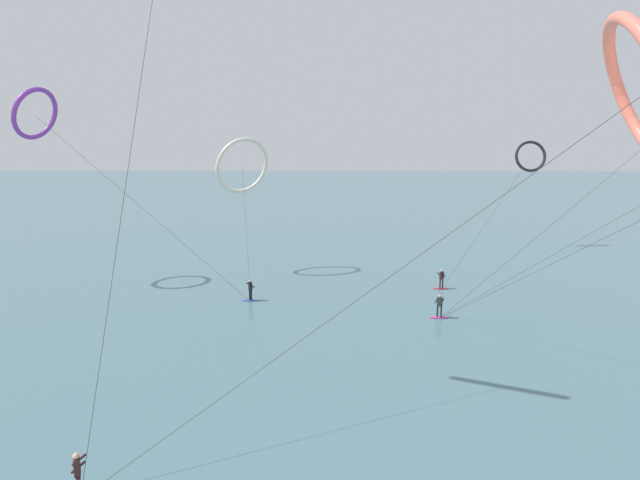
% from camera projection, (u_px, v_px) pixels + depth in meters
% --- Properties ---
extents(sea_water, '(400.00, 200.00, 0.08)m').
position_uv_depth(sea_water, '(328.00, 197.00, 112.23)').
color(sea_water, '#476B75').
rests_on(sea_water, ground).
extents(surfer_magenta, '(1.40, 0.72, 1.70)m').
position_uv_depth(surfer_magenta, '(439.00, 308.00, 35.35)').
color(surfer_magenta, '#CC288E').
rests_on(surfer_magenta, ground).
extents(surfer_amber, '(1.40, 0.69, 1.70)m').
position_uv_depth(surfer_amber, '(78.00, 478.00, 17.49)').
color(surfer_amber, orange).
rests_on(surfer_amber, ground).
extents(surfer_cobalt, '(1.40, 0.72, 1.70)m').
position_uv_depth(surfer_cobalt, '(250.00, 291.00, 39.17)').
color(surfer_cobalt, '#2647B7').
rests_on(surfer_cobalt, ground).
extents(surfer_crimson, '(1.40, 0.70, 1.70)m').
position_uv_depth(surfer_crimson, '(441.00, 280.00, 42.30)').
color(surfer_crimson, red).
rests_on(surfer_crimson, ground).
extents(kite_violet, '(19.79, 7.30, 16.66)m').
position_uv_depth(kite_violet, '(35.00, 114.00, 41.71)').
color(kite_violet, purple).
rests_on(kite_violet, ground).
extents(kite_ivory, '(5.37, 11.53, 12.65)m').
position_uv_depth(kite_ivory, '(242.00, 166.00, 46.37)').
color(kite_ivory, silver).
rests_on(kite_ivory, ground).
extents(kite_charcoal, '(15.45, 18.84, 12.38)m').
position_uv_depth(kite_charcoal, '(530.00, 156.00, 57.95)').
color(kite_charcoal, black).
rests_on(kite_charcoal, ground).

